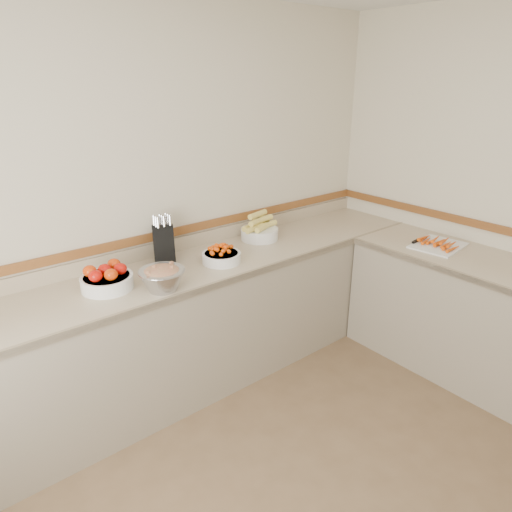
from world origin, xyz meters
TOP-DOWN VIEW (x-y plane):
  - back_wall at (0.00, 2.00)m, footprint 4.00×0.00m
  - counter_back at (0.00, 1.68)m, footprint 4.00×0.65m
  - dishwasher at (1.69, 0.25)m, footprint 0.63×0.60m
  - knife_block at (-0.04, 1.87)m, footprint 0.20×0.21m
  - tomato_bowl at (-0.52, 1.70)m, footprint 0.31×0.31m
  - cherry_tomato_bowl at (0.25, 1.61)m, footprint 0.27×0.27m
  - corn_bowl at (0.76, 1.81)m, footprint 0.32×0.29m
  - rhubarb_bowl at (-0.27, 1.47)m, footprint 0.28×0.28m
  - cutting_board at (1.70, 0.84)m, footprint 0.44×0.36m

SIDE VIEW (x-z plane):
  - dishwasher at x=1.69m, z-range 0.01..0.85m
  - counter_back at x=0.00m, z-range -0.09..0.99m
  - cutting_board at x=1.70m, z-range 0.89..0.95m
  - cherry_tomato_bowl at x=0.25m, z-range 0.88..1.02m
  - tomato_bowl at x=-0.52m, z-range 0.89..1.04m
  - corn_bowl at x=0.76m, z-range 0.86..1.08m
  - rhubarb_bowl at x=-0.27m, z-range 0.90..1.06m
  - knife_block at x=-0.04m, z-range 0.87..1.21m
  - back_wall at x=0.00m, z-range -0.70..3.30m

